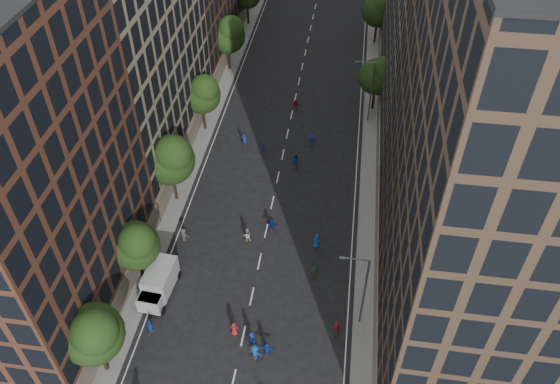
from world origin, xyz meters
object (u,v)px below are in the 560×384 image
Objects in this scene: cargo_van at (158,283)px; skater_1 at (252,339)px; streetlamp_near at (362,288)px; streetlamp_far at (370,89)px.

cargo_van is 2.96× the size of skater_1.
streetlamp_far is at bearing 90.00° from streetlamp_near.
skater_1 is (10.04, -4.49, -0.58)m from cargo_van.
cargo_van is at bearing 177.98° from streetlamp_near.
streetlamp_near is 4.77× the size of skater_1.
cargo_van is at bearing -120.99° from streetlamp_far.
streetlamp_far is 38.21m from skater_1.
streetlamp_near is 19.75m from cargo_van.
skater_1 is (-9.37, -3.80, -4.22)m from streetlamp_near.
streetlamp_near is 33.00m from streetlamp_far.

